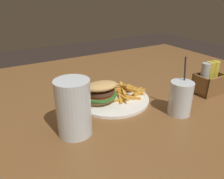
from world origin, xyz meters
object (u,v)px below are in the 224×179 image
object	(u,v)px
meal_plate_near	(107,95)
juice_glass	(180,99)
beer_glass	(74,109)
spoon	(74,116)
condiment_caddy	(209,81)

from	to	relation	value
meal_plate_near	juice_glass	size ratio (longest dim) A/B	1.46
juice_glass	beer_glass	bearing A→B (deg)	-12.07
beer_glass	spoon	bearing A→B (deg)	-108.75
condiment_caddy	juice_glass	bearing A→B (deg)	15.58
juice_glass	spoon	size ratio (longest dim) A/B	1.25
meal_plate_near	juice_glass	bearing A→B (deg)	130.65
juice_glass	spoon	world-z (taller)	juice_glass
beer_glass	spoon	size ratio (longest dim) A/B	1.08
juice_glass	spoon	bearing A→B (deg)	-25.81
meal_plate_near	beer_glass	world-z (taller)	beer_glass
beer_glass	spoon	distance (m)	0.11
beer_glass	condiment_caddy	world-z (taller)	beer_glass
meal_plate_near	spoon	xyz separation A→B (m)	(0.14, 0.04, -0.02)
beer_glass	juice_glass	world-z (taller)	juice_glass
meal_plate_near	spoon	world-z (taller)	meal_plate_near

